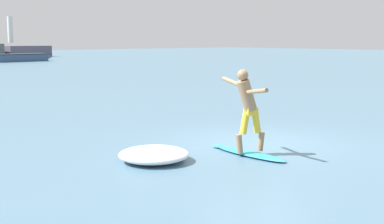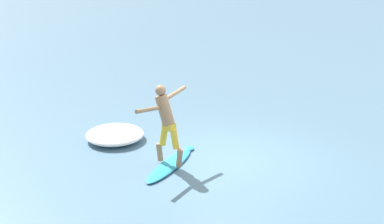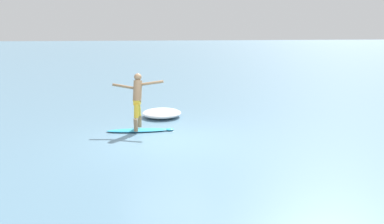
% 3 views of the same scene
% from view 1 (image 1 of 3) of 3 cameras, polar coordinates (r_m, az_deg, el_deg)
% --- Properties ---
extents(ground_plane, '(200.00, 200.00, 0.00)m').
position_cam_1_polar(ground_plane, '(13.34, 6.86, -3.31)').
color(ground_plane, slate).
extents(surfboard, '(0.54, 2.24, 0.21)m').
position_cam_1_polar(surfboard, '(11.95, 6.09, -4.41)').
color(surfboard, '#2C9EC2').
rests_on(surfboard, ground).
extents(surfer, '(0.82, 1.69, 1.84)m').
position_cam_1_polar(surfer, '(11.69, 5.92, 0.93)').
color(surfer, '#997452').
rests_on(surfer, surfboard).
extents(fishing_boat_near_jetty, '(7.32, 2.01, 0.88)m').
position_cam_1_polar(fishing_boat_near_jetty, '(62.40, -17.64, 5.58)').
color(fishing_boat_near_jetty, '#334C6B').
rests_on(fishing_boat_near_jetty, ground).
extents(wave_foam_at_tail, '(2.04, 2.04, 0.30)m').
position_cam_1_polar(wave_foam_at_tail, '(11.28, -4.09, -4.55)').
color(wave_foam_at_tail, white).
rests_on(wave_foam_at_tail, ground).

